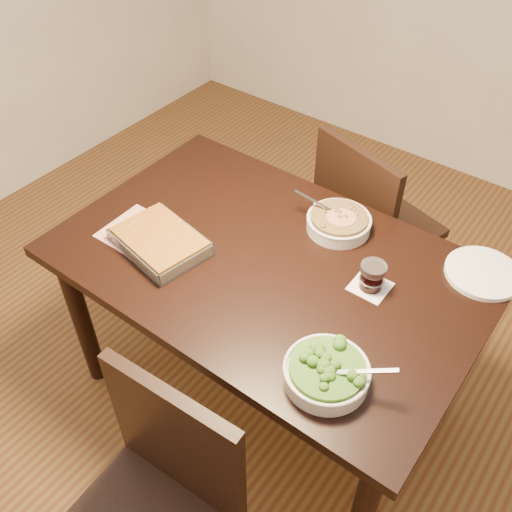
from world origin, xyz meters
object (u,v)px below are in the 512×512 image
wine_tumbler (372,276)px  dinner_plate (483,273)px  broccoli_bowl (326,372)px  baking_dish (160,242)px  stew_bowl (339,222)px  table (268,280)px  chair_near (156,504)px  chair_far (368,222)px

wine_tumbler → dinner_plate: (0.26, 0.26, -0.04)m
broccoli_bowl → wine_tumbler: 0.39m
broccoli_bowl → dinner_plate: (0.19, 0.64, -0.02)m
baking_dish → stew_bowl: bearing=56.6°
table → chair_near: bearing=-77.0°
stew_bowl → dinner_plate: bearing=9.8°
broccoli_bowl → baking_dish: (-0.73, 0.11, -0.01)m
baking_dish → chair_far: chair_far is taller
table → dinner_plate: dinner_plate is taller
dinner_plate → wine_tumbler: bearing=-134.8°
stew_bowl → wine_tumbler: (0.23, -0.18, 0.02)m
stew_bowl → broccoli_bowl: broccoli_bowl is taller
broccoli_bowl → wine_tumbler: wine_tumbler is taller
wine_tumbler → chair_near: chair_near is taller
dinner_plate → chair_far: (-0.54, 0.29, -0.25)m
baking_dish → wine_tumbler: bearing=32.5°
baking_dish → wine_tumbler: 0.71m
table → stew_bowl: stew_bowl is taller
stew_bowl → baking_dish: 0.62m
table → broccoli_bowl: broccoli_bowl is taller
wine_tumbler → chair_far: size_ratio=0.10×
dinner_plate → chair_near: (-0.42, -1.10, -0.25)m
baking_dish → dinner_plate: 1.06m
stew_bowl → wine_tumbler: size_ratio=2.76×
table → baking_dish: bearing=-152.5°
table → stew_bowl: (0.10, 0.28, 0.13)m
broccoli_bowl → chair_near: chair_near is taller
table → chair_far: 0.67m
chair_near → broccoli_bowl: bearing=60.5°
table → broccoli_bowl: (0.40, -0.28, 0.13)m
table → chair_near: 0.78m
dinner_plate → chair_near: chair_near is taller
chair_near → chair_far: size_ratio=1.00×
dinner_plate → chair_near: bearing=-110.8°
stew_bowl → dinner_plate: (0.49, 0.08, -0.02)m
wine_tumbler → dinner_plate: 0.37m
baking_dish → wine_tumbler: wine_tumbler is taller
chair_near → stew_bowl: bearing=90.7°
table → wine_tumbler: (0.33, 0.10, 0.15)m
broccoli_bowl → chair_near: size_ratio=0.28×
broccoli_bowl → wine_tumbler: size_ratio=2.81×
chair_near → chair_far: chair_far is taller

